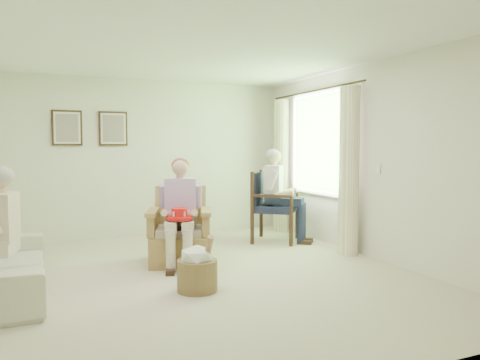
{
  "coord_description": "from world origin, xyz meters",
  "views": [
    {
      "loc": [
        -1.56,
        -5.06,
        1.48
      ],
      "look_at": [
        0.86,
        0.57,
        1.05
      ],
      "focal_mm": 35.0,
      "sensor_mm": 36.0,
      "label": 1
    }
  ],
  "objects_px": {
    "wood_armchair": "(273,203)",
    "person_wicker": "(182,205)",
    "wicker_armchair": "(179,239)",
    "red_hat": "(179,215)",
    "person_dark": "(278,188)",
    "sofa": "(1,264)",
    "hatbox": "(197,268)"
  },
  "relations": [
    {
      "from": "wood_armchair",
      "to": "person_wicker",
      "type": "relative_size",
      "value": 0.82
    },
    {
      "from": "wicker_armchair",
      "to": "wood_armchair",
      "type": "bearing_deg",
      "value": 43.89
    },
    {
      "from": "wood_armchair",
      "to": "red_hat",
      "type": "relative_size",
      "value": 3.45
    },
    {
      "from": "wicker_armchair",
      "to": "person_dark",
      "type": "relative_size",
      "value": 0.68
    },
    {
      "from": "person_wicker",
      "to": "sofa",
      "type": "bearing_deg",
      "value": -150.4
    },
    {
      "from": "wood_armchair",
      "to": "red_hat",
      "type": "height_order",
      "value": "wood_armchair"
    },
    {
      "from": "red_hat",
      "to": "hatbox",
      "type": "bearing_deg",
      "value": -94.5
    },
    {
      "from": "wicker_armchair",
      "to": "person_wicker",
      "type": "xyz_separation_m",
      "value": [
        -0.0,
        -0.13,
        0.45
      ]
    },
    {
      "from": "wicker_armchair",
      "to": "sofa",
      "type": "relative_size",
      "value": 0.46
    },
    {
      "from": "sofa",
      "to": "person_dark",
      "type": "relative_size",
      "value": 1.47
    },
    {
      "from": "person_dark",
      "to": "sofa",
      "type": "bearing_deg",
      "value": 145.35
    },
    {
      "from": "red_hat",
      "to": "hatbox",
      "type": "height_order",
      "value": "red_hat"
    },
    {
      "from": "wood_armchair",
      "to": "hatbox",
      "type": "bearing_deg",
      "value": 175.06
    },
    {
      "from": "person_wicker",
      "to": "red_hat",
      "type": "xyz_separation_m",
      "value": [
        -0.08,
        -0.19,
        -0.1
      ]
    },
    {
      "from": "person_dark",
      "to": "hatbox",
      "type": "distance_m",
      "value": 2.76
    },
    {
      "from": "wood_armchair",
      "to": "hatbox",
      "type": "relative_size",
      "value": 1.76
    },
    {
      "from": "person_dark",
      "to": "hatbox",
      "type": "xyz_separation_m",
      "value": [
        -1.93,
        -1.88,
        -0.61
      ]
    },
    {
      "from": "person_wicker",
      "to": "hatbox",
      "type": "height_order",
      "value": "person_wicker"
    },
    {
      "from": "person_wicker",
      "to": "hatbox",
      "type": "xyz_separation_m",
      "value": [
        -0.15,
        -1.1,
        -0.52
      ]
    },
    {
      "from": "person_dark",
      "to": "wicker_armchair",
      "type": "bearing_deg",
      "value": 148.43
    },
    {
      "from": "sofa",
      "to": "hatbox",
      "type": "height_order",
      "value": "same"
    },
    {
      "from": "wood_armchair",
      "to": "person_dark",
      "type": "relative_size",
      "value": 0.76
    },
    {
      "from": "wood_armchair",
      "to": "person_dark",
      "type": "distance_m",
      "value": 0.31
    },
    {
      "from": "wicker_armchair",
      "to": "wood_armchair",
      "type": "height_order",
      "value": "wood_armchair"
    },
    {
      "from": "wood_armchair",
      "to": "sofa",
      "type": "xyz_separation_m",
      "value": [
        -3.78,
        -1.35,
        -0.29
      ]
    },
    {
      "from": "wood_armchair",
      "to": "wicker_armchair",
      "type": "bearing_deg",
      "value": 153.32
    },
    {
      "from": "sofa",
      "to": "red_hat",
      "type": "distance_m",
      "value": 1.96
    },
    {
      "from": "wood_armchair",
      "to": "person_dark",
      "type": "height_order",
      "value": "person_dark"
    },
    {
      "from": "wicker_armchair",
      "to": "red_hat",
      "type": "xyz_separation_m",
      "value": [
        -0.08,
        -0.32,
        0.35
      ]
    },
    {
      "from": "wood_armchair",
      "to": "sofa",
      "type": "relative_size",
      "value": 0.52
    },
    {
      "from": "red_hat",
      "to": "person_wicker",
      "type": "bearing_deg",
      "value": 66.79
    },
    {
      "from": "hatbox",
      "to": "wood_armchair",
      "type": "bearing_deg",
      "value": 46.88
    }
  ]
}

